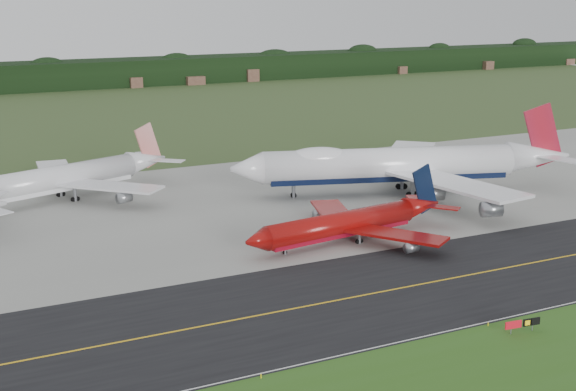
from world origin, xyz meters
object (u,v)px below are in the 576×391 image
at_px(jet_star_tail, 66,178).
at_px(taxiway_sign, 523,323).
at_px(jet_red_737, 351,223).
at_px(jet_ba_747, 401,164).

bearing_deg(jet_star_tail, taxiway_sign, -68.31).
bearing_deg(jet_star_tail, jet_red_737, -53.21).
xyz_separation_m(jet_ba_747, jet_red_737, (-26.71, -24.14, -3.26)).
height_order(jet_ba_747, jet_red_737, jet_ba_747).
distance_m(jet_red_737, taxiway_sign, 43.60).
xyz_separation_m(jet_red_737, jet_star_tail, (-38.41, 51.36, 1.39)).
relative_size(jet_red_737, jet_star_tail, 0.84).
xyz_separation_m(jet_red_737, taxiway_sign, (-0.65, -43.55, -1.96)).
bearing_deg(jet_ba_747, taxiway_sign, -112.01).
relative_size(jet_star_tail, taxiway_sign, 9.78).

